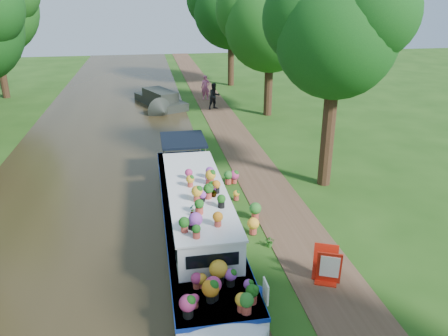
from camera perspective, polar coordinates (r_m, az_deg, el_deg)
ground at (r=16.21m, az=4.27°, el=-7.20°), size 100.00×100.00×0.00m
canal_water at (r=15.97m, az=-17.36°, el=-8.67°), size 10.00×100.00×0.02m
towpath at (r=16.51m, az=8.34°, el=-6.75°), size 2.20×100.00×0.03m
plant_boat at (r=14.85m, az=-3.49°, el=-6.33°), size 2.29×13.52×2.22m
tree_near_overhang at (r=18.40m, az=14.49°, el=17.26°), size 5.52×5.28×8.99m
tree_near_mid at (r=29.96m, az=6.08°, el=18.95°), size 6.90×6.60×9.40m
tree_near_far at (r=40.54m, az=0.90°, el=20.62°), size 7.59×7.26×10.30m
second_boat at (r=33.30m, az=-8.32°, el=8.79°), size 3.92×6.80×1.23m
sandwich_board at (r=13.20m, az=13.32°, el=-12.48°), size 0.77×0.80×1.12m
pedestrian_pink at (r=35.14m, az=-2.43°, el=10.46°), size 0.80×0.65×1.90m
pedestrian_dark at (r=32.04m, az=-1.26°, el=9.37°), size 1.12×1.02×1.88m
verge_plant at (r=14.77m, az=6.03°, el=-9.53°), size 0.43×0.40×0.38m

